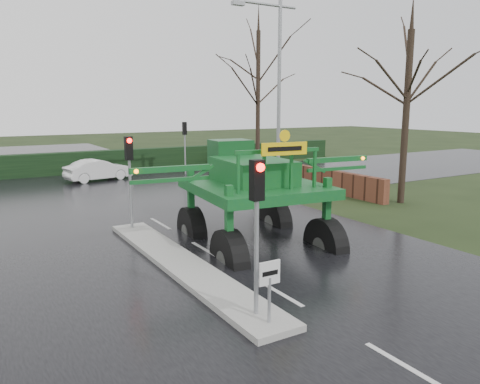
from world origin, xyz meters
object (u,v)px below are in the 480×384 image
traffic_signal_far (185,136)px  street_light_right (275,79)px  keep_left_sign (270,282)px  crop_sprayer (226,185)px  traffic_signal_near (257,205)px  traffic_signal_mid (129,162)px  white_sedan (99,181)px

traffic_signal_far → street_light_right: bearing=101.9°
keep_left_sign → crop_sprayer: size_ratio=0.16×
traffic_signal_far → street_light_right: (1.69, -8.01, 3.40)m
keep_left_sign → street_light_right: 17.23m
street_light_right → crop_sprayer: (-8.02, -9.03, -3.69)m
traffic_signal_near → traffic_signal_far: 22.42m
keep_left_sign → traffic_signal_mid: (0.00, 8.99, 1.53)m
keep_left_sign → white_sedan: size_ratio=0.34×
traffic_signal_near → traffic_signal_mid: (0.00, 8.50, 0.00)m
traffic_signal_near → street_light_right: 16.46m
traffic_signal_far → white_sedan: bearing=-1.7°
white_sedan → traffic_signal_mid: bearing=160.1°
white_sedan → traffic_signal_near: bearing=163.6°
white_sedan → crop_sprayer: bearing=167.3°
crop_sprayer → traffic_signal_near: bearing=-104.2°
keep_left_sign → street_light_right: (9.49, 13.50, 4.93)m
traffic_signal_mid → white_sedan: 13.10m
keep_left_sign → traffic_signal_mid: 9.12m
keep_left_sign → traffic_signal_near: 1.61m
traffic_signal_mid → crop_sprayer: size_ratio=0.41×
traffic_signal_near → street_light_right: (9.49, 13.01, 3.40)m
crop_sprayer → white_sedan: crop_sprayer is taller
traffic_signal_mid → traffic_signal_far: (7.80, 12.52, 0.00)m
traffic_signal_far → crop_sprayer: crop_sprayer is taller
keep_left_sign → traffic_signal_mid: traffic_signal_mid is taller
street_light_right → crop_sprayer: 12.63m
keep_left_sign → traffic_signal_far: traffic_signal_far is taller
traffic_signal_near → traffic_signal_mid: same height
traffic_signal_mid → crop_sprayer: bearing=-72.0°
traffic_signal_mid → white_sedan: bearing=81.1°
traffic_signal_near → crop_sprayer: crop_sprayer is taller
traffic_signal_mid → traffic_signal_near: bearing=-90.0°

